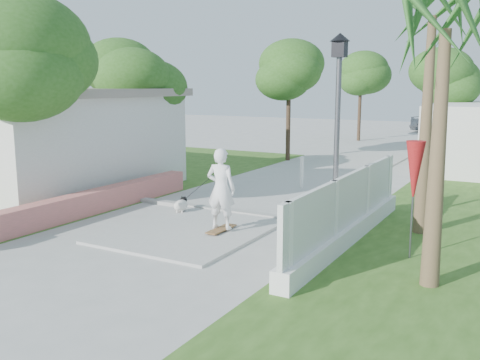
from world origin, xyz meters
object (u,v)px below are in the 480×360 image
Objects in this scene: bollard at (302,171)px; patio_umbrella at (414,173)px; dog at (181,205)px; skateboarder at (203,189)px; parked_car at (446,123)px; street_lamp at (337,127)px.

patio_umbrella is at bearing -50.09° from bollard.
patio_umbrella is 3.69× the size of dog.
parked_car is (1.30, 28.42, -0.06)m from skateboarder.
street_lamp is at bearing 152.24° from patio_umbrella.
patio_umbrella is at bearing -25.43° from dog.
street_lamp is 4.07× the size of bollard.
parked_car reaches higher than dog.
patio_umbrella is 5.06m from skateboarder.
street_lamp is at bearing -59.04° from bollard.
skateboarder is at bearing -166.46° from street_lamp.
parked_car is at bearing -100.36° from skateboarder.
bollard is 5.26m from skateboarder.
bollard reaches higher than dog.
dog is (-4.14, -0.16, -2.19)m from street_lamp.
patio_umbrella reaches higher than bollard.
street_lamp is at bearing -15.31° from dog.
skateboarder reaches higher than parked_car.
dog is at bearing 172.08° from patio_umbrella.
skateboarder is at bearing 177.04° from patio_umbrella.
parked_car is (-1.78, 27.68, -1.63)m from street_lamp.
bollard is (-2.70, 4.50, -1.84)m from street_lamp.
street_lamp is 5.56m from bollard.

